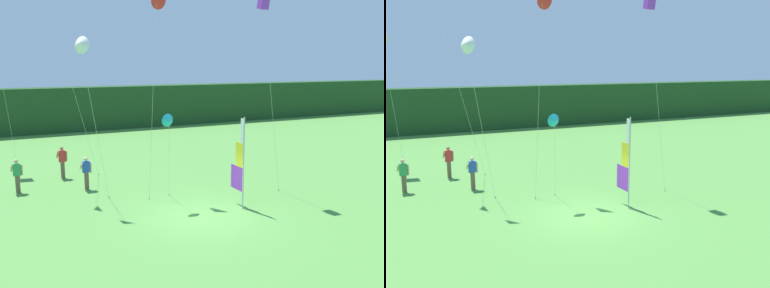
{
  "view_description": "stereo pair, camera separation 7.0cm",
  "coord_description": "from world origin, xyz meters",
  "views": [
    {
      "loc": [
        -7.6,
        -14.95,
        6.22
      ],
      "look_at": [
        0.71,
        2.35,
        2.58
      ],
      "focal_mm": 40.06,
      "sensor_mm": 36.0,
      "label": 1
    },
    {
      "loc": [
        -7.54,
        -14.98,
        6.22
      ],
      "look_at": [
        0.71,
        2.35,
        2.58
      ],
      "focal_mm": 40.06,
      "sensor_mm": 36.0,
      "label": 2
    }
  ],
  "objects": [
    {
      "name": "person_mid_field",
      "position": [
        -4.14,
        8.62,
        0.95
      ],
      "size": [
        0.55,
        0.48,
        1.77
      ],
      "color": "brown",
      "rests_on": "ground"
    },
    {
      "name": "banner_flag",
      "position": [
        2.07,
        0.42,
        1.91
      ],
      "size": [
        0.06,
        1.03,
        3.99
      ],
      "color": "#B7B7BC",
      "rests_on": "ground"
    },
    {
      "name": "kite_white_delta_2",
      "position": [
        -3.88,
        3.69,
        6.96
      ],
      "size": [
        1.5,
        0.83,
        7.38
      ],
      "color": "brown",
      "rests_on": "ground"
    },
    {
      "name": "kite_cyan_delta_3",
      "position": [
        -0.65,
        1.83,
        3.77
      ],
      "size": [
        0.86,
        1.54,
        4.09
      ],
      "color": "brown",
      "rests_on": "ground"
    },
    {
      "name": "kite_purple_box_5",
      "position": [
        4.09,
        1.89,
        8.86
      ],
      "size": [
        1.21,
        0.65,
        9.26
      ],
      "color": "brown",
      "rests_on": "ground"
    },
    {
      "name": "person_far_left",
      "position": [
        -3.42,
        5.87,
        0.89
      ],
      "size": [
        0.55,
        0.48,
        1.66
      ],
      "color": "brown",
      "rests_on": "ground"
    },
    {
      "name": "kite_red_delta_4",
      "position": [
        -0.22,
        4.23,
        9.05
      ],
      "size": [
        1.32,
        1.65,
        9.52
      ],
      "color": "brown",
      "rests_on": "ground"
    },
    {
      "name": "person_near_banner",
      "position": [
        -6.56,
        6.78,
        0.89
      ],
      "size": [
        0.55,
        0.48,
        1.67
      ],
      "color": "brown",
      "rests_on": "ground"
    },
    {
      "name": "ground_plane",
      "position": [
        0.0,
        0.0,
        0.0
      ],
      "size": [
        120.0,
        120.0,
        0.0
      ],
      "primitive_type": "plane",
      "color": "#518E3D"
    },
    {
      "name": "distant_treeline",
      "position": [
        0.0,
        25.52,
        2.01
      ],
      "size": [
        80.0,
        2.4,
        4.03
      ],
      "primitive_type": "cube",
      "color": "#1E421E",
      "rests_on": "ground"
    }
  ]
}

